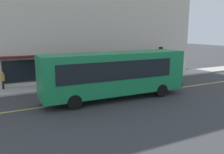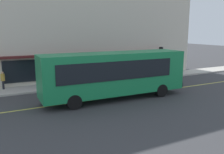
{
  "view_description": "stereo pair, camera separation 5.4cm",
  "coord_description": "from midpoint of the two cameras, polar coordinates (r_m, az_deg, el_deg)",
  "views": [
    {
      "loc": [
        -11.15,
        -15.93,
        5.09
      ],
      "look_at": [
        -2.89,
        0.02,
        1.6
      ],
      "focal_mm": 38.44,
      "sensor_mm": 36.0,
      "label": 1
    },
    {
      "loc": [
        -11.1,
        -15.95,
        5.09
      ],
      "look_at": [
        -2.89,
        0.02,
        1.6
      ],
      "focal_mm": 38.44,
      "sensor_mm": 36.0,
      "label": 2
    }
  ],
  "objects": [
    {
      "name": "car_teal",
      "position": [
        23.9,
        9.84,
        0.35
      ],
      "size": [
        4.32,
        1.89,
        1.52
      ],
      "color": "#14666B",
      "rests_on": "ground"
    },
    {
      "name": "ground",
      "position": [
        20.09,
        7.29,
        -3.77
      ],
      "size": [
        120.0,
        120.0,
        0.0
      ],
      "primitive_type": "plane",
      "color": "#38383A"
    },
    {
      "name": "bus",
      "position": [
        17.87,
        0.65,
        0.99
      ],
      "size": [
        11.18,
        2.77,
        3.5
      ],
      "color": "#197F47",
      "rests_on": "ground"
    },
    {
      "name": "storefront_building",
      "position": [
        29.67,
        -10.15,
        14.58
      ],
      "size": [
        26.73,
        11.98,
        14.06
      ],
      "color": "beige",
      "rests_on": "ground"
    },
    {
      "name": "pedestrian_waiting",
      "position": [
        28.05,
        14.73,
        2.39
      ],
      "size": [
        0.34,
        0.34,
        1.54
      ],
      "color": "black",
      "rests_on": "sidewalk"
    },
    {
      "name": "lane_centre_stripe",
      "position": [
        20.09,
        7.29,
        -3.76
      ],
      "size": [
        36.0,
        0.16,
        0.01
      ],
      "primitive_type": "cube",
      "color": "#D8D14C",
      "rests_on": "ground"
    },
    {
      "name": "pedestrian_at_corner",
      "position": [
        22.34,
        -24.66,
        -0.4
      ],
      "size": [
        0.34,
        0.34,
        1.54
      ],
      "color": "black",
      "rests_on": "sidewalk"
    },
    {
      "name": "sidewalk",
      "position": [
        24.51,
        0.23,
        -0.81
      ],
      "size": [
        80.0,
        2.58,
        0.15
      ],
      "primitive_type": "cube",
      "color": "#B2ADA3",
      "rests_on": "ground"
    },
    {
      "name": "traffic_light",
      "position": [
        26.7,
        11.5,
        5.28
      ],
      "size": [
        0.3,
        0.52,
        3.2
      ],
      "color": "#2D2D33",
      "rests_on": "sidewalk"
    }
  ]
}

